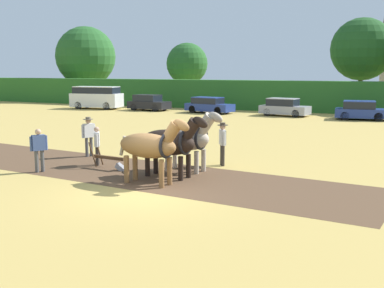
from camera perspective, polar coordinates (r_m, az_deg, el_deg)
ground_plane at (r=15.29m, az=-5.54°, el=-5.84°), size 240.00×240.00×0.00m
plowed_furrow_strip at (r=19.47m, az=-10.98°, el=-2.75°), size 22.16×6.41×0.01m
hedgerow at (r=44.87m, az=15.48°, el=5.40°), size 79.56×1.72×2.82m
tree_far_left at (r=61.93m, az=-12.49°, el=10.09°), size 7.36×7.36×9.10m
tree_left at (r=56.32m, az=-0.59°, el=9.49°), size 4.78×4.78×6.89m
tree_center_left at (r=50.52m, az=19.51°, el=10.53°), size 6.08×6.08×8.83m
draft_horse_lead_left at (r=16.20m, az=-4.96°, el=-0.22°), size 2.91×1.08×2.37m
draft_horse_lead_right at (r=17.22m, az=-2.59°, el=0.21°), size 2.88×1.16×2.34m
draft_horse_trail_left at (r=18.25m, az=-0.47°, el=0.76°), size 2.74×1.16×2.41m
plow at (r=18.98m, az=-9.50°, el=-2.03°), size 1.70×0.49×1.13m
farmer_at_plow at (r=19.81m, az=-11.19°, el=0.10°), size 0.42×0.55×1.58m
farmer_beside_team at (r=19.40m, az=3.64°, el=0.44°), size 0.44×0.58×1.75m
farmer_onlooker_left at (r=19.03m, az=-17.70°, el=-0.36°), size 0.42×0.58×1.66m
farmer_onlooker_right at (r=21.88m, az=-12.16°, el=1.26°), size 0.45×0.64×1.77m
parked_van at (r=48.42m, az=-11.25°, el=5.45°), size 5.17×2.67×2.19m
parked_car_left at (r=45.85m, az=-5.16°, el=4.89°), size 3.99×2.05×1.48m
parked_car_center_left at (r=42.90m, az=2.03°, el=4.61°), size 4.51×2.38×1.41m
parked_car_center at (r=40.96m, az=10.87°, el=4.28°), size 4.19×2.23×1.47m
parked_car_center_right at (r=39.30m, az=19.38°, el=3.75°), size 4.08×2.28×1.47m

